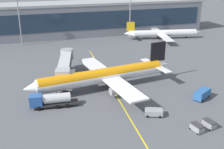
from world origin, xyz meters
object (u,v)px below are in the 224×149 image
baggage_cart_1 (209,124)px  commuter_jet_far (163,33)px  crew_van (202,94)px  main_airliner (104,75)px  fuel_tanker (51,100)px  baggage_cart_0 (197,128)px  pushback_tug (154,112)px

baggage_cart_1 → commuter_jet_far: bearing=70.4°
crew_van → baggage_cart_1: crew_van is taller
crew_van → main_airliner: bearing=148.3°
main_airliner → baggage_cart_1: main_airliner is taller
fuel_tanker → baggage_cart_0: 32.14m
baggage_cart_0 → crew_van: bearing=52.6°
baggage_cart_0 → pushback_tug: bearing=122.8°
main_airliner → baggage_cart_1: (14.78, -24.78, -2.87)m
crew_van → pushback_tug: 15.31m
main_airliner → fuel_tanker: size_ratio=3.75×
crew_van → baggage_cart_1: (-6.29, -11.77, -0.53)m
baggage_cart_0 → commuter_jet_far: 75.97m
fuel_tanker → baggage_cart_0: fuel_tanker is taller
crew_van → commuter_jet_far: size_ratio=0.15×
pushback_tug → commuter_jet_far: (33.38, 62.36, 1.74)m
crew_van → commuter_jet_far: (18.65, 58.23, 1.28)m
baggage_cart_1 → commuter_jet_far: 74.33m
fuel_tanker → crew_van: fuel_tanker is taller
pushback_tug → baggage_cart_0: 9.76m
baggage_cart_1 → commuter_jet_far: size_ratio=0.08×
fuel_tanker → baggage_cart_1: fuel_tanker is taller
main_airliner → baggage_cart_0: main_airliner is taller
pushback_tug → baggage_cart_0: (5.29, -8.20, -0.07)m
baggage_cart_0 → baggage_cart_1: size_ratio=1.00×
crew_van → commuter_jet_far: 61.16m
crew_van → pushback_tug: size_ratio=1.23×
main_airliner → baggage_cart_0: (11.63, -25.33, -2.87)m
baggage_cart_0 → fuel_tanker: bearing=144.3°
fuel_tanker → crew_van: 36.11m
crew_van → baggage_cart_0: (-9.44, -12.33, -0.53)m
crew_van → baggage_cart_1: 13.36m
fuel_tanker → baggage_cart_0: size_ratio=3.81×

